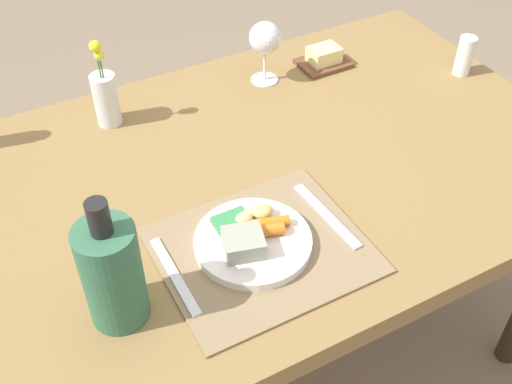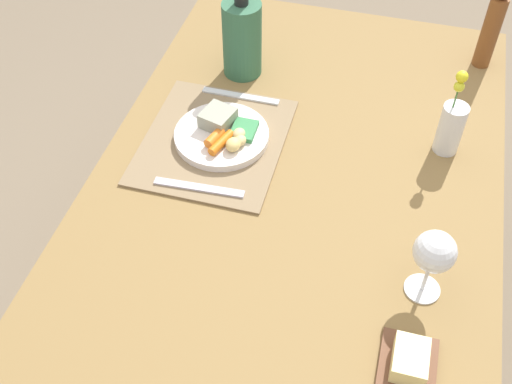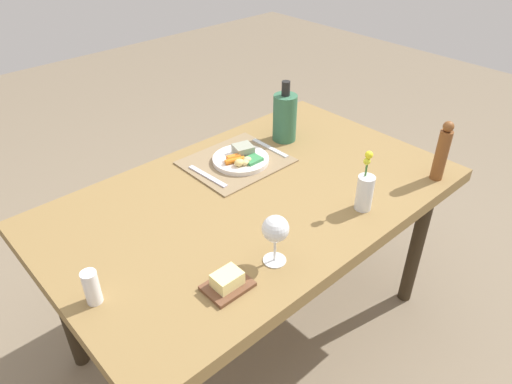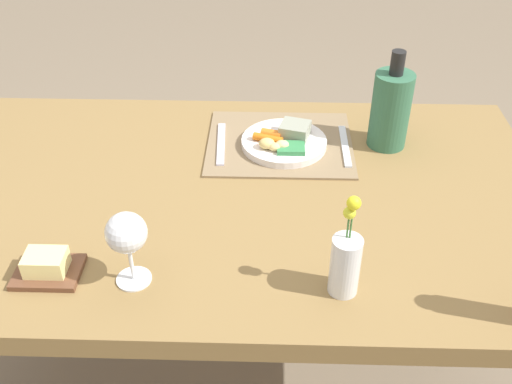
% 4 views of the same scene
% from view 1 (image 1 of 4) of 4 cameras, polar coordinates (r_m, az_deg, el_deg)
% --- Properties ---
extents(ground_plane, '(8.00, 8.00, 0.00)m').
position_cam_1_polar(ground_plane, '(1.89, -0.08, -14.48)').
color(ground_plane, '#7A6B55').
extents(dining_table, '(1.48, 0.90, 0.71)m').
position_cam_1_polar(dining_table, '(1.40, -0.10, -0.06)').
color(dining_table, olive).
rests_on(dining_table, ground_plane).
extents(placemat, '(0.38, 0.32, 0.01)m').
position_cam_1_polar(placemat, '(1.18, 0.55, -5.31)').
color(placemat, '#866F50').
rests_on(placemat, dining_table).
extents(dinner_plate, '(0.22, 0.22, 0.06)m').
position_cam_1_polar(dinner_plate, '(1.17, -0.39, -4.28)').
color(dinner_plate, silver).
rests_on(dinner_plate, placemat).
extents(fork, '(0.02, 0.20, 0.00)m').
position_cam_1_polar(fork, '(1.14, -7.43, -7.54)').
color(fork, silver).
rests_on(fork, placemat).
extents(knife, '(0.03, 0.20, 0.00)m').
position_cam_1_polar(knife, '(1.25, 6.46, -2.12)').
color(knife, silver).
rests_on(knife, placemat).
extents(flower_vase, '(0.06, 0.06, 0.22)m').
position_cam_1_polar(flower_vase, '(1.49, -13.54, 8.46)').
color(flower_vase, silver).
rests_on(flower_vase, dining_table).
extents(salt_shaker, '(0.04, 0.04, 0.10)m').
position_cam_1_polar(salt_shaker, '(1.72, 18.48, 11.69)').
color(salt_shaker, white).
rests_on(salt_shaker, dining_table).
extents(cooler_bottle, '(0.10, 0.10, 0.26)m').
position_cam_1_polar(cooler_bottle, '(1.04, -12.97, -7.21)').
color(cooler_bottle, '#336749').
rests_on(cooler_bottle, dining_table).
extents(butter_dish, '(0.13, 0.10, 0.05)m').
position_cam_1_polar(butter_dish, '(1.70, 6.19, 11.99)').
color(butter_dish, brown).
rests_on(butter_dish, dining_table).
extents(wine_glass, '(0.08, 0.08, 0.16)m').
position_cam_1_polar(wine_glass, '(1.58, 0.82, 13.72)').
color(wine_glass, white).
rests_on(wine_glass, dining_table).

